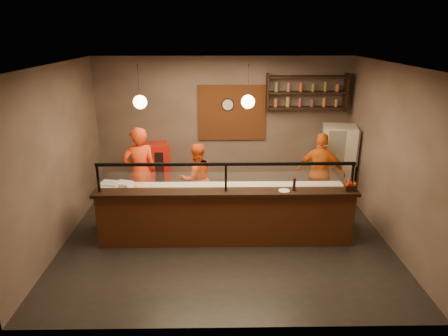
{
  "coord_description": "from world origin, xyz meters",
  "views": [
    {
      "loc": [
        -0.14,
        -6.82,
        3.75
      ],
      "look_at": [
        -0.02,
        0.3,
        1.28
      ],
      "focal_mm": 32.0,
      "sensor_mm": 36.0,
      "label": 1
    }
  ],
  "objects_px": {
    "red_cooler": "(157,169)",
    "cook_right": "(321,173)",
    "cook_mid": "(197,179)",
    "pizza_dough": "(252,189)",
    "condiment_caddy": "(350,187)",
    "wall_clock": "(228,105)",
    "fridge": "(337,163)",
    "cook_left": "(140,172)",
    "pepper_mill": "(294,184)"
  },
  "relations": [
    {
      "from": "wall_clock",
      "to": "pepper_mill",
      "type": "relative_size",
      "value": 1.31
    },
    {
      "from": "wall_clock",
      "to": "cook_right",
      "type": "bearing_deg",
      "value": -34.1
    },
    {
      "from": "cook_right",
      "to": "pizza_dough",
      "type": "xyz_separation_m",
      "value": [
        -1.55,
        -0.99,
        0.04
      ]
    },
    {
      "from": "cook_mid",
      "to": "pepper_mill",
      "type": "height_order",
      "value": "cook_mid"
    },
    {
      "from": "cook_mid",
      "to": "pizza_dough",
      "type": "bearing_deg",
      "value": 118.35
    },
    {
      "from": "fridge",
      "to": "pepper_mill",
      "type": "height_order",
      "value": "fridge"
    },
    {
      "from": "fridge",
      "to": "pizza_dough",
      "type": "distance_m",
      "value": 2.69
    },
    {
      "from": "wall_clock",
      "to": "cook_mid",
      "type": "distance_m",
      "value": 2.03
    },
    {
      "from": "wall_clock",
      "to": "red_cooler",
      "type": "relative_size",
      "value": 0.24
    },
    {
      "from": "wall_clock",
      "to": "cook_right",
      "type": "relative_size",
      "value": 0.17
    },
    {
      "from": "red_cooler",
      "to": "cook_right",
      "type": "bearing_deg",
      "value": -32.93
    },
    {
      "from": "red_cooler",
      "to": "pepper_mill",
      "type": "distance_m",
      "value": 3.75
    },
    {
      "from": "pizza_dough",
      "to": "pepper_mill",
      "type": "relative_size",
      "value": 1.97
    },
    {
      "from": "wall_clock",
      "to": "fridge",
      "type": "height_order",
      "value": "wall_clock"
    },
    {
      "from": "cook_right",
      "to": "pizza_dough",
      "type": "relative_size",
      "value": 3.84
    },
    {
      "from": "cook_left",
      "to": "cook_right",
      "type": "distance_m",
      "value": 3.82
    },
    {
      "from": "wall_clock",
      "to": "fridge",
      "type": "bearing_deg",
      "value": -14.22
    },
    {
      "from": "wall_clock",
      "to": "cook_left",
      "type": "bearing_deg",
      "value": -142.45
    },
    {
      "from": "cook_right",
      "to": "cook_mid",
      "type": "bearing_deg",
      "value": 23.36
    },
    {
      "from": "fridge",
      "to": "pizza_dough",
      "type": "bearing_deg",
      "value": -130.28
    },
    {
      "from": "cook_mid",
      "to": "condiment_caddy",
      "type": "bearing_deg",
      "value": 132.74
    },
    {
      "from": "red_cooler",
      "to": "pepper_mill",
      "type": "bearing_deg",
      "value": -58.66
    },
    {
      "from": "red_cooler",
      "to": "pizza_dough",
      "type": "distance_m",
      "value": 2.9
    },
    {
      "from": "cook_left",
      "to": "pepper_mill",
      "type": "bearing_deg",
      "value": 135.2
    },
    {
      "from": "cook_mid",
      "to": "fridge",
      "type": "bearing_deg",
      "value": 172.21
    },
    {
      "from": "cook_mid",
      "to": "fridge",
      "type": "xyz_separation_m",
      "value": [
        3.19,
        0.74,
        0.09
      ]
    },
    {
      "from": "cook_left",
      "to": "cook_mid",
      "type": "height_order",
      "value": "cook_left"
    },
    {
      "from": "cook_mid",
      "to": "cook_right",
      "type": "relative_size",
      "value": 0.89
    },
    {
      "from": "cook_left",
      "to": "fridge",
      "type": "relative_size",
      "value": 1.11
    },
    {
      "from": "red_cooler",
      "to": "cook_mid",
      "type": "bearing_deg",
      "value": -64.45
    },
    {
      "from": "condiment_caddy",
      "to": "pizza_dough",
      "type": "bearing_deg",
      "value": 165.29
    },
    {
      "from": "cook_mid",
      "to": "cook_right",
      "type": "bearing_deg",
      "value": 160.29
    },
    {
      "from": "red_cooler",
      "to": "condiment_caddy",
      "type": "xyz_separation_m",
      "value": [
        3.78,
        -2.45,
        0.49
      ]
    },
    {
      "from": "wall_clock",
      "to": "pepper_mill",
      "type": "distance_m",
      "value": 3.11
    },
    {
      "from": "cook_mid",
      "to": "cook_right",
      "type": "height_order",
      "value": "cook_right"
    },
    {
      "from": "cook_right",
      "to": "fridge",
      "type": "relative_size",
      "value": 1.01
    },
    {
      "from": "cook_mid",
      "to": "pizza_dough",
      "type": "height_order",
      "value": "cook_mid"
    },
    {
      "from": "cook_right",
      "to": "red_cooler",
      "type": "bearing_deg",
      "value": 6.67
    },
    {
      "from": "wall_clock",
      "to": "pepper_mill",
      "type": "height_order",
      "value": "wall_clock"
    },
    {
      "from": "cook_right",
      "to": "pizza_dough",
      "type": "height_order",
      "value": "cook_right"
    },
    {
      "from": "red_cooler",
      "to": "condiment_caddy",
      "type": "relative_size",
      "value": 6.59
    },
    {
      "from": "cook_mid",
      "to": "pepper_mill",
      "type": "distance_m",
      "value": 2.3
    },
    {
      "from": "wall_clock",
      "to": "cook_left",
      "type": "height_order",
      "value": "wall_clock"
    },
    {
      "from": "wall_clock",
      "to": "cook_mid",
      "type": "bearing_deg",
      "value": -116.66
    },
    {
      "from": "pizza_dough",
      "to": "condiment_caddy",
      "type": "distance_m",
      "value": 1.77
    },
    {
      "from": "cook_left",
      "to": "fridge",
      "type": "xyz_separation_m",
      "value": [
        4.36,
        0.8,
        -0.09
      ]
    },
    {
      "from": "cook_right",
      "to": "wall_clock",
      "type": "bearing_deg",
      "value": -11.87
    },
    {
      "from": "pizza_dough",
      "to": "pepper_mill",
      "type": "bearing_deg",
      "value": -32.07
    },
    {
      "from": "condiment_caddy",
      "to": "pepper_mill",
      "type": "xyz_separation_m",
      "value": [
        -0.99,
        0.0,
        0.06
      ]
    },
    {
      "from": "cook_left",
      "to": "red_cooler",
      "type": "relative_size",
      "value": 1.53
    }
  ]
}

